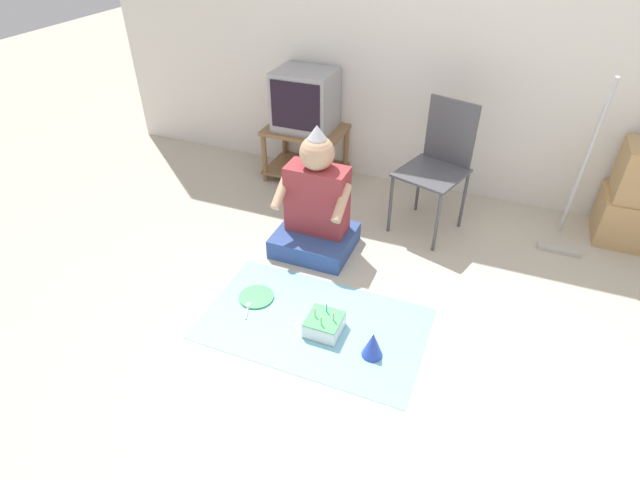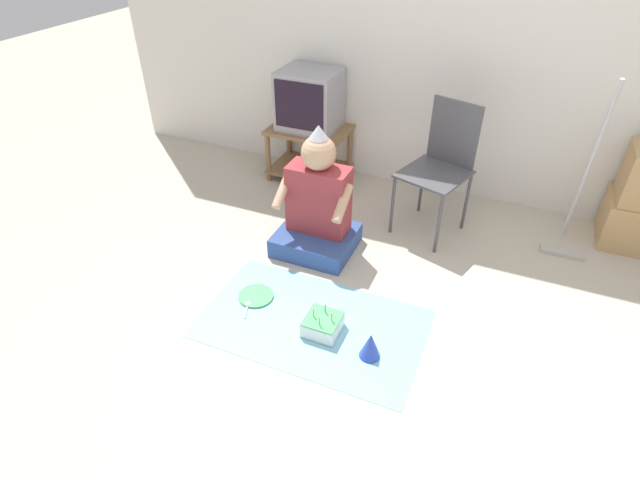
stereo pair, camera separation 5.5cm
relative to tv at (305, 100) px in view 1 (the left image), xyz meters
The scene contains 12 objects.
ground_plane 2.33m from the tv, 53.92° to the right, with size 16.00×16.00×0.00m, color #BCB29E.
wall_back 1.45m from the tv, 10.89° to the left, with size 6.40×0.06×2.55m.
tv_stand 0.42m from the tv, 90.00° to the right, with size 0.66×0.46×0.46m.
tv is the anchor object (origin of this frame).
folding_chair 1.24m from the tv, 16.54° to the right, with size 0.53×0.55×0.94m.
dust_mop 2.15m from the tv, ahead, with size 0.28×0.30×1.23m.
person_seated 1.13m from the tv, 63.03° to the right, with size 0.53×0.47×0.91m.
party_cloth 1.97m from the tv, 65.51° to the right, with size 1.31×0.78×0.01m.
birthday_cake 2.01m from the tv, 63.69° to the right, with size 0.20×0.20×0.16m.
party_hat_blue 2.21m from the tv, 56.99° to the right, with size 0.12×0.12×0.16m.
paper_plate 1.78m from the tv, 77.86° to the right, with size 0.22×0.22×0.01m.
plastic_spoon_near 1.87m from the tv, 78.73° to the right, with size 0.07×0.14×0.01m.
Camera 1 is at (0.29, -1.83, 2.12)m, focal length 28.00 mm.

